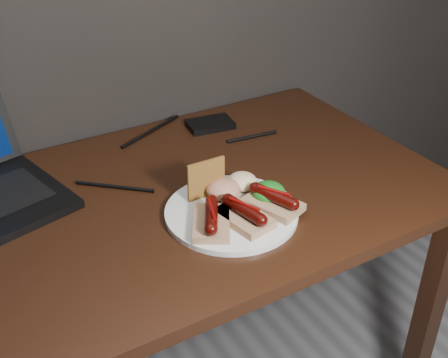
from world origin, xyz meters
TOP-DOWN VIEW (x-y plane):
  - desk at (0.00, 1.38)m, footprint 1.40×0.70m
  - hard_drive at (0.33, 1.63)m, footprint 0.13×0.09m
  - desk_cables at (0.02, 1.54)m, footprint 0.91×0.35m
  - plate at (0.18, 1.26)m, footprint 0.29×0.29m
  - bread_sausage_left at (0.11, 1.23)m, footprint 0.12×0.13m
  - bread_sausage_center at (0.18, 1.21)m, footprint 0.09×0.13m
  - bread_sausage_right at (0.25, 1.22)m, footprint 0.11×0.13m
  - crispbread at (0.16, 1.33)m, footprint 0.09×0.01m
  - salad_greens at (0.26, 1.25)m, footprint 0.07×0.07m
  - salsa_mound at (0.19, 1.31)m, footprint 0.07×0.07m
  - coleslaw_mound at (0.24, 1.31)m, footprint 0.06×0.06m

SIDE VIEW (x-z plane):
  - desk at x=0.00m, z-range 0.29..1.04m
  - desk_cables at x=0.02m, z-range 0.75..0.76m
  - plate at x=0.18m, z-range 0.75..0.76m
  - hard_drive at x=0.33m, z-range 0.75..0.77m
  - bread_sausage_left at x=0.11m, z-range 0.76..0.80m
  - bread_sausage_center at x=0.18m, z-range 0.76..0.80m
  - bread_sausage_right at x=0.25m, z-range 0.76..0.80m
  - coleslaw_mound at x=0.24m, z-range 0.76..0.80m
  - salad_greens at x=0.26m, z-range 0.76..0.80m
  - salsa_mound at x=0.19m, z-range 0.76..0.80m
  - crispbread at x=0.16m, z-range 0.76..0.85m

